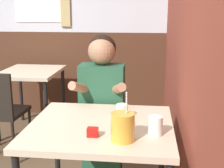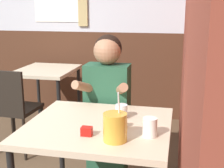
{
  "view_description": "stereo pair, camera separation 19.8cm",
  "coord_description": "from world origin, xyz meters",
  "px_view_note": "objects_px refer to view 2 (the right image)",
  "views": [
    {
      "loc": [
        0.99,
        -1.43,
        1.41
      ],
      "look_at": [
        0.77,
        0.49,
        0.93
      ],
      "focal_mm": 50.0,
      "sensor_mm": 36.0,
      "label": 1
    },
    {
      "loc": [
        1.19,
        -1.4,
        1.41
      ],
      "look_at": [
        0.77,
        0.49,
        0.93
      ],
      "focal_mm": 50.0,
      "sensor_mm": 36.0,
      "label": 2
    }
  ],
  "objects_px": {
    "chair_near_window": "(12,105)",
    "person_seated": "(107,108)",
    "background_table": "(47,77)",
    "main_table": "(99,135)",
    "cocktail_pitcher": "(115,127)"
  },
  "relations": [
    {
      "from": "background_table",
      "to": "cocktail_pitcher",
      "type": "relative_size",
      "value": 2.72
    },
    {
      "from": "background_table",
      "to": "cocktail_pitcher",
      "type": "bearing_deg",
      "value": -56.24
    },
    {
      "from": "person_seated",
      "to": "chair_near_window",
      "type": "bearing_deg",
      "value": 163.07
    },
    {
      "from": "main_table",
      "to": "person_seated",
      "type": "height_order",
      "value": "person_seated"
    },
    {
      "from": "chair_near_window",
      "to": "cocktail_pitcher",
      "type": "relative_size",
      "value": 3.14
    },
    {
      "from": "cocktail_pitcher",
      "to": "chair_near_window",
      "type": "bearing_deg",
      "value": 139.1
    },
    {
      "from": "main_table",
      "to": "background_table",
      "type": "distance_m",
      "value": 1.85
    },
    {
      "from": "main_table",
      "to": "person_seated",
      "type": "distance_m",
      "value": 0.55
    },
    {
      "from": "background_table",
      "to": "person_seated",
      "type": "distance_m",
      "value": 1.38
    },
    {
      "from": "background_table",
      "to": "person_seated",
      "type": "height_order",
      "value": "person_seated"
    },
    {
      "from": "main_table",
      "to": "background_table",
      "type": "xyz_separation_m",
      "value": [
        -1.03,
        1.54,
        -0.02
      ]
    },
    {
      "from": "chair_near_window",
      "to": "person_seated",
      "type": "distance_m",
      "value": 1.07
    },
    {
      "from": "main_table",
      "to": "cocktail_pitcher",
      "type": "height_order",
      "value": "cocktail_pitcher"
    },
    {
      "from": "person_seated",
      "to": "cocktail_pitcher",
      "type": "relative_size",
      "value": 4.46
    },
    {
      "from": "main_table",
      "to": "cocktail_pitcher",
      "type": "bearing_deg",
      "value": -55.88
    }
  ]
}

